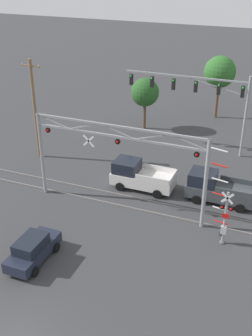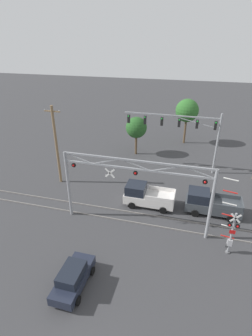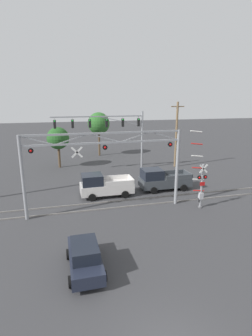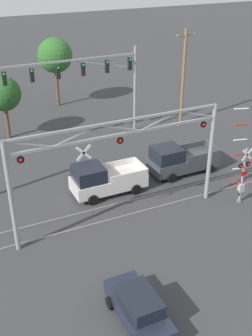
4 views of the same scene
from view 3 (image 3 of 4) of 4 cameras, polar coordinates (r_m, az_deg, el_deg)
name	(u,v)px [view 3 (image 3 of 4)]	position (r m, az deg, el deg)	size (l,w,h in m)	color
rail_track_near	(106,209)	(22.26, -4.44, -8.83)	(80.00, 0.08, 0.10)	gray
rail_track_far	(103,202)	(23.57, -5.06, -7.46)	(80.00, 0.08, 0.10)	gray
crossing_gantry	(105,159)	(20.62, -4.58, 1.95)	(12.64, 0.29, 6.50)	gray
crossing_signal_mast	(201,184)	(22.65, 15.94, -3.38)	(1.78, 0.35, 6.61)	gray
traffic_signal_span	(115,128)	(32.99, -2.36, 8.64)	(11.39, 0.39, 7.47)	gray
pickup_truck_lead	(103,186)	(24.85, -4.96, -3.84)	(4.95, 2.31, 2.20)	silver
pickup_truck_following	(162,180)	(26.75, 7.84, -2.54)	(5.13, 2.31, 2.20)	#3D4247
sedan_waiting	(85,257)	(14.95, -8.96, -18.51)	(1.89, 4.05, 1.65)	#1E2333
utility_pole_right	(176,134)	(35.47, 10.89, 7.27)	(1.80, 0.28, 8.58)	brown
background_tree_beyond_span	(99,124)	(42.12, -5.96, 9.60)	(3.45, 3.45, 6.90)	brown
background_tree_far_left_verge	(58,138)	(35.64, -14.58, 6.25)	(2.90, 2.90, 5.39)	brown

